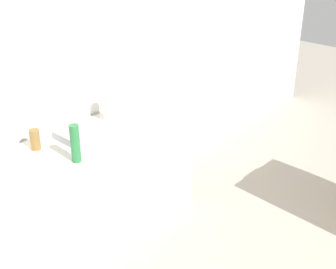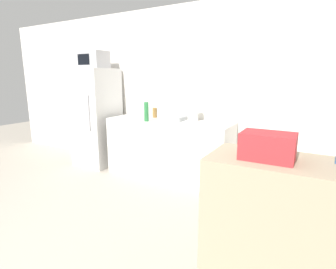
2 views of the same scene
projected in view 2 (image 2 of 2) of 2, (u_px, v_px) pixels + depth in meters
wall_back at (181, 92)px, 4.15m from camera, size 8.00×0.06×2.60m
refrigerator at (97, 118)px, 4.61m from camera, size 0.65×0.69×1.68m
microwave at (93, 60)px, 4.40m from camera, size 0.47×0.34×0.28m
counter at (169, 149)px, 4.04m from camera, size 1.93×0.62×0.90m
sink_basin at (173, 118)px, 3.96m from camera, size 0.37×0.28×0.06m
bottle_tall at (146, 112)px, 3.83m from camera, size 0.07×0.07×0.28m
bottle_short at (155, 113)px, 4.20m from camera, size 0.07×0.07×0.16m
shelf_cabinet at (271, 247)px, 1.55m from camera, size 0.75×0.43×1.09m
basket at (268, 146)px, 1.42m from camera, size 0.28×0.20×0.15m
paper_towel_roll at (195, 113)px, 3.83m from camera, size 0.10×0.10×0.25m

